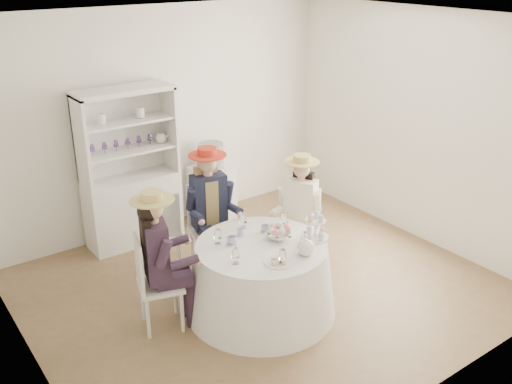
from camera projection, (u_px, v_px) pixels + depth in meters
ground at (262, 288)px, 5.95m from camera, size 4.50×4.50×0.00m
ceiling at (263, 19)px, 4.90m from camera, size 4.50×4.50×0.00m
wall_back at (164, 120)px, 6.92m from camera, size 4.50×0.00×4.50m
wall_front at (435, 247)px, 3.93m from camera, size 4.50×0.00×4.50m
wall_left at (18, 228)px, 4.21m from camera, size 0.00×4.50×4.50m
wall_right at (417, 127)px, 6.64m from camera, size 0.00×4.50×4.50m
tea_table at (261, 278)px, 5.44m from camera, size 1.44×1.44×0.71m
hutch at (132, 189)px, 6.68m from camera, size 1.24×0.78×1.87m
side_table at (212, 194)px, 7.34m from camera, size 0.49×0.49×0.72m
hatbox at (211, 156)px, 7.14m from camera, size 0.41×0.41×0.32m
guest_left at (159, 253)px, 5.05m from camera, size 0.56×0.52×1.36m
guest_mid at (210, 203)px, 6.00m from camera, size 0.52×0.55×1.40m
guest_right at (300, 206)px, 6.08m from camera, size 0.55×0.51×1.30m
spare_chair at (164, 226)px, 6.21m from camera, size 0.48×0.48×0.89m
teacup_a at (232, 241)px, 5.31m from camera, size 0.12×0.12×0.07m
teacup_b at (240, 233)px, 5.47m from camera, size 0.09×0.09×0.06m
teacup_c at (265, 229)px, 5.54m from camera, size 0.10×0.10×0.07m
flower_bowl at (278, 236)px, 5.40m from camera, size 0.30×0.30×0.06m
flower_arrangement at (280, 230)px, 5.40m from camera, size 0.17×0.18×0.07m
table_teapot at (306, 247)px, 5.11m from camera, size 0.22×0.16×0.17m
sandwich_plate at (278, 262)px, 4.99m from camera, size 0.25×0.25×0.06m
cupcake_stand at (315, 229)px, 5.41m from camera, size 0.26×0.26×0.25m
stemware_set at (261, 238)px, 5.28m from camera, size 0.84×0.88×0.15m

